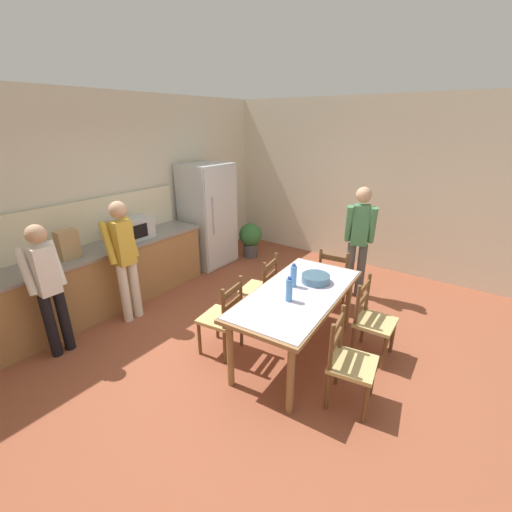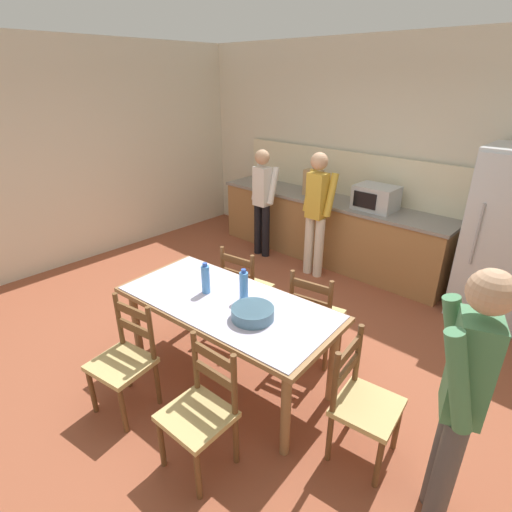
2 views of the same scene
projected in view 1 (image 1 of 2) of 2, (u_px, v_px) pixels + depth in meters
ground_plane at (255, 343)px, 4.12m from camera, size 8.32×8.32×0.00m
wall_back at (109, 197)px, 5.04m from camera, size 6.52×0.12×2.90m
wall_right at (364, 185)px, 6.03m from camera, size 0.12×5.20×2.90m
kitchen_counter at (95, 282)px, 4.67m from camera, size 3.42×0.66×0.89m
counter_splashback at (72, 226)px, 4.57m from camera, size 3.38×0.03×0.60m
refrigerator at (208, 216)px, 6.16m from camera, size 0.83×0.73×1.82m
microwave at (133, 229)px, 4.96m from camera, size 0.50×0.39×0.30m
paper_bag at (68, 244)px, 4.24m from camera, size 0.24×0.16×0.36m
dining_table at (298, 299)px, 3.71m from camera, size 1.89×0.99×0.78m
bottle_near_centre at (289, 290)px, 3.45m from camera, size 0.07×0.07×0.27m
bottle_off_centre at (293, 276)px, 3.76m from camera, size 0.07×0.07×0.27m
serving_bowl at (316, 278)px, 3.88m from camera, size 0.32×0.32×0.09m
chair_side_far_left at (223, 318)px, 3.83m from camera, size 0.47×0.46×0.91m
chair_side_near_left at (349, 362)px, 3.12m from camera, size 0.48×0.46×0.91m
chair_head_end at (334, 279)px, 4.75m from camera, size 0.45×0.47×0.91m
chair_side_near_right at (372, 320)px, 3.78m from camera, size 0.44×0.42×0.91m
chair_side_far_right at (261, 289)px, 4.48m from camera, size 0.48×0.47×0.91m
person_at_sink at (48, 285)px, 3.67m from camera, size 0.38×0.26×1.53m
person_at_counter at (124, 256)px, 4.34m from camera, size 0.40×0.28×1.61m
person_by_table at (359, 237)px, 4.94m from camera, size 0.37×0.47×1.66m
potted_plant at (250, 238)px, 6.64m from camera, size 0.44×0.44×0.67m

